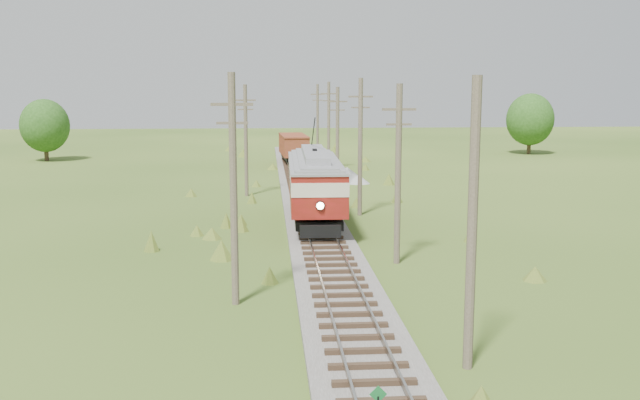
{
  "coord_description": "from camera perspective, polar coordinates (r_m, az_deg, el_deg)",
  "views": [
    {
      "loc": [
        -2.92,
        -15.19,
        8.49
      ],
      "look_at": [
        0.0,
        23.6,
        2.24
      ],
      "focal_mm": 40.0,
      "sensor_mm": 36.0,
      "label": 1
    }
  ],
  "objects": [
    {
      "name": "utility_pole_l_b",
      "position": [
        55.36,
        -5.95,
        4.86
      ],
      "size": [
        1.6,
        0.3,
        8.6
      ],
      "color": "brown",
      "rests_on": "ground"
    },
    {
      "name": "utility_pole_r_1",
      "position": [
        21.46,
        12.08,
        -2.07
      ],
      "size": [
        0.3,
        0.3,
        8.8
      ],
      "color": "brown",
      "rests_on": "ground"
    },
    {
      "name": "gondola",
      "position": [
        77.12,
        -2.13,
        4.31
      ],
      "size": [
        3.11,
        8.3,
        2.71
      ],
      "rotation": [
        0.0,
        0.0,
        0.06
      ],
      "color": "black",
      "rests_on": "ground"
    },
    {
      "name": "utility_pole_r_4",
      "position": [
        59.63,
        1.41,
        5.11
      ],
      "size": [
        1.6,
        0.3,
        8.4
      ],
      "color": "brown",
      "rests_on": "ground"
    },
    {
      "name": "utility_pole_r_2",
      "position": [
        34.01,
        6.27,
        2.2
      ],
      "size": [
        1.6,
        0.3,
        8.6
      ],
      "color": "brown",
      "rests_on": "ground"
    },
    {
      "name": "utility_pole_l_a",
      "position": [
        27.49,
        -6.93,
        0.98
      ],
      "size": [
        1.6,
        0.3,
        9.0
      ],
      "color": "brown",
      "rests_on": "ground"
    },
    {
      "name": "utility_pole_r_3",
      "position": [
        46.75,
        3.24,
        4.37
      ],
      "size": [
        1.6,
        0.3,
        9.0
      ],
      "color": "brown",
      "rests_on": "ground"
    },
    {
      "name": "gravel_pile",
      "position": [
        63.44,
        2.32,
        2.0
      ],
      "size": [
        3.69,
        3.91,
        1.34
      ],
      "color": "gray",
      "rests_on": "ground"
    },
    {
      "name": "tree_mid_a",
      "position": [
        87.0,
        -21.16,
        5.57
      ],
      "size": [
        5.46,
        5.46,
        7.03
      ],
      "color": "#38281C",
      "rests_on": "ground"
    },
    {
      "name": "utility_pole_r_5",
      "position": [
        72.57,
        0.7,
        6.03
      ],
      "size": [
        1.6,
        0.3,
        8.9
      ],
      "color": "brown",
      "rests_on": "ground"
    },
    {
      "name": "railbed_main",
      "position": [
        49.97,
        -0.9,
        -0.44
      ],
      "size": [
        3.6,
        96.0,
        0.57
      ],
      "color": "#605B54",
      "rests_on": "ground"
    },
    {
      "name": "streetcar",
      "position": [
        43.61,
        -0.43,
        1.61
      ],
      "size": [
        3.4,
        13.37,
        6.08
      ],
      "rotation": [
        0.0,
        0.0,
        -0.02
      ],
      "color": "black",
      "rests_on": "ground"
    },
    {
      "name": "utility_pole_r_6",
      "position": [
        85.5,
        -0.2,
        6.43
      ],
      "size": [
        1.6,
        0.3,
        8.7
      ],
      "color": "brown",
      "rests_on": "ground"
    },
    {
      "name": "tree_mid_b",
      "position": [
        93.29,
        16.46,
        6.2
      ],
      "size": [
        5.88,
        5.88,
        7.57
      ],
      "color": "#38281C",
      "rests_on": "ground"
    }
  ]
}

